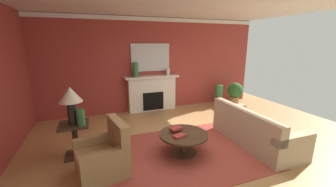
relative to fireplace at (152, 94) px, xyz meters
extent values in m
plane|color=tan|center=(0.07, -2.77, -0.56)|extent=(9.28, 9.28, 0.00)
cube|color=#9E3833|center=(0.07, 0.21, 0.97)|extent=(7.74, 0.12, 3.06)
cube|color=white|center=(0.07, -2.47, 2.53)|extent=(7.74, 6.44, 0.06)
cube|color=white|center=(0.07, 0.13, 2.42)|extent=(7.74, 0.08, 0.12)
cube|color=#993D33|center=(-0.19, -2.99, -0.56)|extent=(3.22, 2.43, 0.01)
cube|color=white|center=(0.00, 0.01, 0.00)|extent=(1.60, 0.25, 1.13)
cube|color=black|center=(0.00, -0.01, -0.21)|extent=(0.70, 0.26, 0.60)
cube|color=white|center=(0.00, -0.02, 0.60)|extent=(1.80, 0.35, 0.06)
cube|color=silver|center=(0.00, 0.12, 1.22)|extent=(1.30, 0.04, 0.90)
cube|color=tan|center=(1.54, -3.13, -0.34)|extent=(0.92, 2.11, 0.45)
cube|color=tan|center=(1.19, -3.13, 0.09)|extent=(0.22, 2.10, 0.40)
cube|color=tan|center=(1.53, -4.08, -0.25)|extent=(0.90, 0.21, 0.62)
cube|color=tan|center=(1.55, -2.18, -0.25)|extent=(0.90, 0.21, 0.62)
cube|color=#9E7A4C|center=(-1.82, -3.12, -0.34)|extent=(0.94, 0.94, 0.44)
cube|color=#9E7A4C|center=(-1.51, -3.06, 0.13)|extent=(0.31, 0.82, 0.51)
cube|color=#9E7A4C|center=(-1.89, -2.80, -0.26)|extent=(0.81, 0.29, 0.60)
cube|color=#9E7A4C|center=(-1.76, -3.45, -0.26)|extent=(0.81, 0.29, 0.60)
cylinder|color=#3D2D1E|center=(-0.19, -2.99, -0.13)|extent=(1.00, 1.00, 0.04)
cylinder|color=#3D2D1E|center=(-0.19, -2.99, -0.36)|extent=(0.12, 0.12, 0.41)
cylinder|color=#3D2D1E|center=(-0.19, -2.99, -0.55)|extent=(0.56, 0.56, 0.03)
cube|color=#3D2D1E|center=(-2.28, -2.30, 0.12)|extent=(0.56, 0.56, 0.04)
cube|color=#3D2D1E|center=(-2.28, -2.30, -0.23)|extent=(0.10, 0.10, 0.66)
cube|color=#3D2D1E|center=(-2.28, -2.30, -0.54)|extent=(0.45, 0.45, 0.04)
cylinder|color=black|center=(-2.28, -2.30, 0.36)|extent=(0.18, 0.18, 0.45)
cone|color=beige|center=(-2.28, -2.30, 0.74)|extent=(0.44, 0.44, 0.30)
cylinder|color=#33703D|center=(-2.13, -2.42, 0.29)|extent=(0.15, 0.15, 0.31)
cylinder|color=#33703D|center=(2.45, -0.30, -0.18)|extent=(0.28, 0.28, 0.76)
cylinder|color=beige|center=(0.55, -0.05, 0.74)|extent=(0.13, 0.13, 0.23)
cylinder|color=#33703D|center=(-0.55, -0.05, 0.86)|extent=(0.18, 0.18, 0.47)
cube|color=maroon|center=(-0.34, -3.10, -0.09)|extent=(0.27, 0.22, 0.04)
cube|color=maroon|center=(-0.30, -2.83, -0.04)|extent=(0.30, 0.24, 0.05)
cylinder|color=#A8754C|center=(3.05, -0.45, -0.41)|extent=(0.32, 0.32, 0.30)
sphere|color=#28602D|center=(3.05, -0.45, -0.01)|extent=(0.56, 0.56, 0.56)
camera|label=1|loc=(-1.85, -6.53, 1.71)|focal=22.04mm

